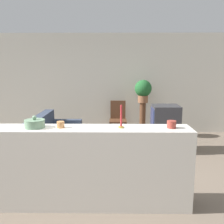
# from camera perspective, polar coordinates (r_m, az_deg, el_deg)

# --- Properties ---
(ground_plane) EXTENTS (14.00, 14.00, 0.00)m
(ground_plane) POSITION_cam_1_polar(r_m,az_deg,el_deg) (3.91, -7.39, -17.38)
(ground_plane) COLOR #756656
(wall_back) EXTENTS (9.00, 0.06, 2.70)m
(wall_back) POSITION_cam_1_polar(r_m,az_deg,el_deg) (6.89, -3.67, 6.41)
(wall_back) COLOR beige
(wall_back) RESTS_ON ground_plane
(couch) EXTENTS (0.86, 1.64, 0.82)m
(couch) POSITION_cam_1_polar(r_m,az_deg,el_deg) (5.34, -13.04, -6.53)
(couch) COLOR #384256
(couch) RESTS_ON ground_plane
(tv_stand) EXTENTS (0.79, 0.58, 0.46)m
(tv_stand) POSITION_cam_1_polar(r_m,az_deg,el_deg) (5.58, 11.95, -6.43)
(tv_stand) COLOR brown
(tv_stand) RESTS_ON ground_plane
(television) EXTENTS (0.57, 0.55, 0.55)m
(television) POSITION_cam_1_polar(r_m,az_deg,el_deg) (5.46, 12.08, -1.36)
(television) COLOR #333338
(television) RESTS_ON tv_stand
(wooden_chair) EXTENTS (0.44, 0.44, 0.94)m
(wooden_chair) POSITION_cam_1_polar(r_m,az_deg,el_deg) (6.52, 1.38, -1.21)
(wooden_chair) COLOR brown
(wooden_chair) RESTS_ON ground_plane
(plant_stand) EXTENTS (0.16, 0.16, 0.91)m
(plant_stand) POSITION_cam_1_polar(r_m,az_deg,el_deg) (6.52, 6.98, -1.80)
(plant_stand) COLOR brown
(plant_stand) RESTS_ON ground_plane
(potted_plant) EXTENTS (0.43, 0.43, 0.58)m
(potted_plant) POSITION_cam_1_polar(r_m,az_deg,el_deg) (6.41, 7.13, 5.07)
(potted_plant) COLOR #8E5B3D
(potted_plant) RESTS_ON plant_stand
(foreground_counter) EXTENTS (2.98, 0.44, 1.05)m
(foreground_counter) POSITION_cam_1_polar(r_m,az_deg,el_deg) (3.36, -8.48, -12.30)
(foreground_counter) COLOR silver
(foreground_counter) RESTS_ON ground_plane
(decorative_bowl) EXTENTS (0.25, 0.25, 0.16)m
(decorative_bowl) POSITION_cam_1_polar(r_m,az_deg,el_deg) (3.31, -17.26, -2.53)
(decorative_bowl) COLOR gray
(decorative_bowl) RESTS_ON foreground_counter
(candle_jar) EXTENTS (0.10, 0.10, 0.08)m
(candle_jar) POSITION_cam_1_polar(r_m,az_deg,el_deg) (3.22, -11.66, -2.83)
(candle_jar) COLOR #C6844C
(candle_jar) RESTS_ON foreground_counter
(candlestick) EXTENTS (0.07, 0.07, 0.29)m
(candlestick) POSITION_cam_1_polar(r_m,az_deg,el_deg) (3.14, 2.10, -1.87)
(candlestick) COLOR #B7933D
(candlestick) RESTS_ON foreground_counter
(coffee_tin) EXTENTS (0.11, 0.11, 0.09)m
(coffee_tin) POSITION_cam_1_polar(r_m,az_deg,el_deg) (3.23, 13.45, -2.77)
(coffee_tin) COLOR #99382D
(coffee_tin) RESTS_ON foreground_counter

